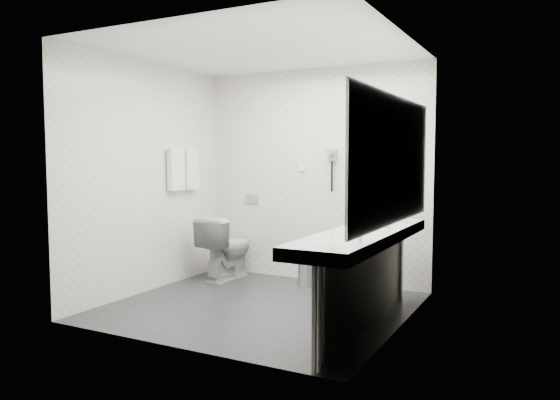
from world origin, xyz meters
The scene contains 29 objects.
floor centered at (0.00, 0.00, 0.00)m, with size 2.80×2.80×0.00m, color #26262A.
ceiling centered at (0.00, 0.00, 2.50)m, with size 2.80×2.80×0.00m, color white.
wall_back centered at (0.00, 1.30, 1.25)m, with size 2.80×2.80×0.00m, color silver.
wall_front centered at (0.00, -1.30, 1.25)m, with size 2.80×2.80×0.00m, color silver.
wall_left centered at (-1.40, 0.00, 1.25)m, with size 2.60×2.60×0.00m, color silver.
wall_right centered at (1.40, 0.00, 1.25)m, with size 2.60×2.60×0.00m, color silver.
vanity_counter centered at (1.12, -0.20, 0.80)m, with size 0.55×2.20×0.10m, color white.
vanity_panel centered at (1.15, -0.20, 0.38)m, with size 0.03×2.15×0.75m, color gray.
vanity_post_near centered at (1.18, -1.24, 0.38)m, with size 0.06×0.06×0.75m, color silver.
vanity_post_far centered at (1.18, 0.84, 0.38)m, with size 0.06×0.06×0.75m, color silver.
mirror centered at (1.39, -0.20, 1.45)m, with size 0.02×2.20×1.05m, color #B2BCC6.
basin_near centered at (1.12, -0.85, 0.83)m, with size 0.40×0.31×0.05m, color white.
basin_far centered at (1.12, 0.45, 0.83)m, with size 0.40×0.31×0.05m, color white.
faucet_near centered at (1.32, -0.85, 0.92)m, with size 0.04×0.04×0.15m, color silver.
faucet_far centered at (1.32, 0.45, 0.92)m, with size 0.04×0.04×0.15m, color silver.
soap_bottle_a centered at (1.12, -0.18, 0.90)m, with size 0.05×0.05×0.10m, color silver.
glass_left centered at (1.25, 0.08, 0.90)m, with size 0.06×0.06×0.11m, color silver.
toilet centered at (-0.96, 0.87, 0.38)m, with size 0.43×0.76×0.77m, color white.
flush_plate centered at (-0.85, 1.29, 0.95)m, with size 0.18×0.02×0.12m, color #B2B5BA.
pedal_bin centered at (0.06, 1.00, 0.15)m, with size 0.22×0.22×0.30m, color #B2B5BA.
bin_lid centered at (0.06, 1.00, 0.31)m, with size 0.22×0.22×0.01m, color #B2B5BA.
towel_rail centered at (-1.35, 0.55, 1.55)m, with size 0.02×0.02×0.62m, color silver.
towel_near centered at (-1.34, 0.41, 1.33)m, with size 0.07×0.24×0.48m, color white.
towel_far centered at (-1.34, 0.69, 1.33)m, with size 0.07×0.24×0.48m, color white.
dryer_cradle centered at (0.25, 1.27, 1.50)m, with size 0.10×0.04×0.14m, color gray.
dryer_barrel centered at (0.25, 1.20, 1.53)m, with size 0.08×0.08×0.14m, color gray.
dryer_cord centered at (0.25, 1.26, 1.25)m, with size 0.02×0.02×0.35m, color black.
switch_plate_a centered at (-0.15, 1.29, 1.35)m, with size 0.09×0.02×0.09m, color white.
switch_plate_b centered at (0.55, 1.29, 1.35)m, with size 0.09×0.02×0.09m, color white.
Camera 1 is at (2.58, -4.50, 1.47)m, focal length 34.26 mm.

